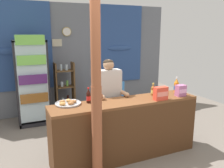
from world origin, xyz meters
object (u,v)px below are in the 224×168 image
at_px(drink_fridge, 32,77).
at_px(bottle_shelf_rack, 65,88).
at_px(timber_post, 96,90).
at_px(soda_bottle_cola, 89,96).
at_px(soda_bottle_orange_soda, 176,86).
at_px(shopkeeper, 109,93).
at_px(plastic_lawn_chair, 115,97).
at_px(snack_box_wafer, 181,91).
at_px(soda_bottle_iced_tea, 153,90).
at_px(pastry_tray, 68,103).
at_px(snack_box_crackers, 161,93).
at_px(stall_counter, 129,126).

height_order(drink_fridge, bottle_shelf_rack, drink_fridge).
height_order(timber_post, soda_bottle_cola, timber_post).
bearing_deg(bottle_shelf_rack, soda_bottle_orange_soda, -56.52).
relative_size(shopkeeper, soda_bottle_orange_soda, 5.58).
distance_m(plastic_lawn_chair, soda_bottle_cola, 2.24).
height_order(timber_post, snack_box_wafer, timber_post).
relative_size(soda_bottle_orange_soda, snack_box_wafer, 1.48).
distance_m(soda_bottle_iced_tea, pastry_tray, 1.50).
bearing_deg(drink_fridge, soda_bottle_iced_tea, -48.59).
xyz_separation_m(soda_bottle_iced_tea, pastry_tray, (-1.49, 0.08, -0.07)).
relative_size(drink_fridge, shopkeeper, 1.25).
height_order(timber_post, shopkeeper, timber_post).
relative_size(snack_box_crackers, pastry_tray, 0.57).
bearing_deg(soda_bottle_iced_tea, bottle_shelf_rack, 114.11).
bearing_deg(bottle_shelf_rack, stall_counter, -79.84).
xyz_separation_m(bottle_shelf_rack, shopkeeper, (0.35, -1.97, 0.32)).
bearing_deg(soda_bottle_cola, pastry_tray, 171.26).
bearing_deg(stall_counter, soda_bottle_orange_soda, 10.58).
distance_m(stall_counter, soda_bottle_orange_soda, 1.22).
xyz_separation_m(drink_fridge, snack_box_crackers, (1.78, -2.35, -0.00)).
height_order(plastic_lawn_chair, shopkeeper, shopkeeper).
bearing_deg(soda_bottle_orange_soda, snack_box_wafer, -111.46).
relative_size(snack_box_wafer, pastry_tray, 0.49).
bearing_deg(snack_box_crackers, pastry_tray, 165.76).
bearing_deg(pastry_tray, timber_post, -66.53).
height_order(plastic_lawn_chair, snack_box_crackers, snack_box_crackers).
xyz_separation_m(timber_post, shopkeeper, (0.55, 0.86, -0.30)).
height_order(stall_counter, timber_post, timber_post).
distance_m(soda_bottle_cola, snack_box_crackers, 1.17).
bearing_deg(drink_fridge, snack_box_crackers, -52.97).
distance_m(snack_box_crackers, pastry_tray, 1.49).
relative_size(plastic_lawn_chair, shopkeeper, 0.53).
distance_m(soda_bottle_iced_tea, snack_box_crackers, 0.29).
height_order(stall_counter, drink_fridge, drink_fridge).
distance_m(drink_fridge, snack_box_wafer, 3.21).
distance_m(drink_fridge, bottle_shelf_rack, 0.91).
distance_m(plastic_lawn_chair, snack_box_wafer, 2.12).
relative_size(soda_bottle_orange_soda, soda_bottle_iced_tea, 1.32).
relative_size(bottle_shelf_rack, snack_box_crackers, 5.90).
relative_size(drink_fridge, soda_bottle_orange_soda, 6.97).
xyz_separation_m(plastic_lawn_chair, snack_box_crackers, (-0.14, -2.06, 0.60)).
bearing_deg(soda_bottle_cola, snack_box_crackers, -15.74).
distance_m(stall_counter, bottle_shelf_rack, 2.57).
bearing_deg(soda_bottle_cola, soda_bottle_iced_tea, -1.46).
bearing_deg(soda_bottle_cola, snack_box_wafer, -9.40).
height_order(drink_fridge, soda_bottle_iced_tea, drink_fridge).
bearing_deg(pastry_tray, snack_box_crackers, -14.24).
relative_size(drink_fridge, soda_bottle_cola, 8.05).
bearing_deg(timber_post, soda_bottle_orange_soda, 15.99).
height_order(soda_bottle_cola, snack_box_crackers, soda_bottle_cola).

